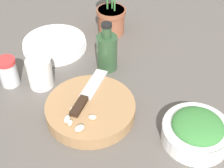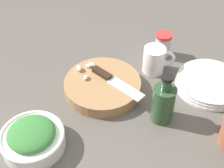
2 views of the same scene
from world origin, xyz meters
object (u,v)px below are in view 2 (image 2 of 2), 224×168
object	(u,v)px
chef_knife	(114,81)
plate_stack	(210,84)
cutting_board	(103,86)
coffee_mug	(155,60)
herb_bowl	(33,138)
oil_bottle	(163,102)
garlic_cloves	(88,69)
spice_jar	(163,45)

from	to	relation	value
chef_knife	plate_stack	size ratio (longest dim) A/B	0.90
cutting_board	coffee_mug	world-z (taller)	coffee_mug
plate_stack	coffee_mug	bearing A→B (deg)	-74.66
herb_bowl	oil_bottle	size ratio (longest dim) A/B	1.06
chef_knife	oil_bottle	world-z (taller)	oil_bottle
garlic_cloves	plate_stack	size ratio (longest dim) A/B	0.36
herb_bowl	spice_jar	xyz separation A→B (m)	(-0.54, 0.03, 0.01)
chef_knife	coffee_mug	world-z (taller)	coffee_mug
spice_jar	garlic_cloves	bearing A→B (deg)	-21.46
oil_bottle	garlic_cloves	bearing A→B (deg)	-85.56
cutting_board	garlic_cloves	world-z (taller)	garlic_cloves
plate_stack	chef_knife	bearing A→B (deg)	-45.33
garlic_cloves	spice_jar	size ratio (longest dim) A/B	0.89
spice_jar	plate_stack	size ratio (longest dim) A/B	0.41
cutting_board	chef_knife	xyz separation A→B (m)	(-0.02, 0.03, 0.02)
cutting_board	oil_bottle	bearing A→B (deg)	98.01
herb_bowl	garlic_cloves	bearing A→B (deg)	-164.83
herb_bowl	spice_jar	bearing A→B (deg)	177.13
spice_jar	herb_bowl	bearing A→B (deg)	-2.87
spice_jar	plate_stack	xyz separation A→B (m)	(0.04, 0.21, -0.03)
garlic_cloves	spice_jar	bearing A→B (deg)	158.54
chef_knife	herb_bowl	size ratio (longest dim) A/B	1.14
herb_bowl	plate_stack	size ratio (longest dim) A/B	0.78
garlic_cloves	herb_bowl	xyz separation A→B (m)	(0.28, 0.08, -0.01)
cutting_board	coffee_mug	size ratio (longest dim) A/B	2.65
cutting_board	spice_jar	distance (m)	0.27
coffee_mug	plate_stack	distance (m)	0.19
plate_stack	oil_bottle	size ratio (longest dim) A/B	1.36
chef_knife	plate_stack	distance (m)	0.30
chef_knife	plate_stack	world-z (taller)	chef_knife
cutting_board	herb_bowl	bearing A→B (deg)	1.57
coffee_mug	oil_bottle	xyz separation A→B (m)	(0.15, 0.14, 0.02)
chef_knife	coffee_mug	size ratio (longest dim) A/B	2.16
spice_jar	coffee_mug	size ratio (longest dim) A/B	0.98
coffee_mug	plate_stack	xyz separation A→B (m)	(-0.05, 0.18, -0.03)
coffee_mug	spice_jar	bearing A→B (deg)	-161.59
garlic_cloves	coffee_mug	xyz separation A→B (m)	(-0.17, 0.13, 0.00)
herb_bowl	coffee_mug	distance (m)	0.46
cutting_board	spice_jar	world-z (taller)	spice_jar
garlic_cloves	herb_bowl	bearing A→B (deg)	15.17
cutting_board	plate_stack	distance (m)	0.33
garlic_cloves	coffee_mug	distance (m)	0.22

